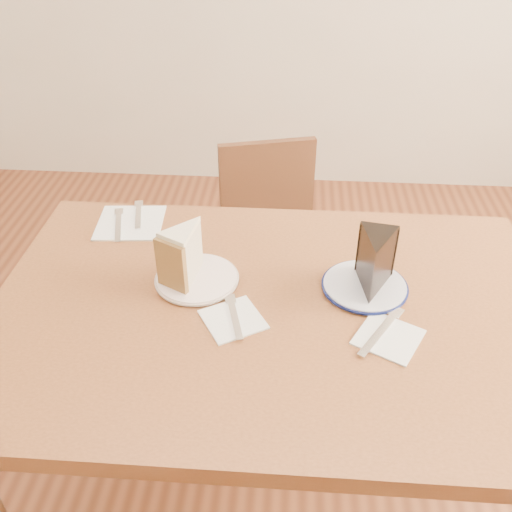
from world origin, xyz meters
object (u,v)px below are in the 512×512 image
object	(u,v)px
carrot_cake	(188,254)
chocolate_cake	(374,266)
plate_cream	(197,279)
plate_navy	(365,286)
chair_far	(274,249)
table	(271,339)

from	to	relation	value
carrot_cake	chocolate_cake	distance (m)	0.40
plate_cream	chocolate_cake	bearing A→B (deg)	-1.58
chocolate_cake	plate_navy	bearing A→B (deg)	-31.54
plate_navy	carrot_cake	distance (m)	0.39
plate_navy	chocolate_cake	distance (m)	0.07
chair_far	plate_cream	xyz separation A→B (m)	(-0.15, -0.60, 0.33)
table	plate_cream	world-z (taller)	plate_cream
table	carrot_cake	xyz separation A→B (m)	(-0.19, 0.08, 0.17)
chair_far	chocolate_cake	distance (m)	0.76
table	carrot_cake	size ratio (longest dim) A/B	10.52
carrot_cake	chocolate_cake	world-z (taller)	chocolate_cake
plate_cream	chocolate_cake	size ratio (longest dim) A/B	1.53
carrot_cake	chocolate_cake	bearing A→B (deg)	25.81
plate_navy	chocolate_cake	world-z (taller)	chocolate_cake
table	chocolate_cake	size ratio (longest dim) A/B	10.22
table	chocolate_cake	world-z (taller)	chocolate_cake
plate_navy	carrot_cake	bearing A→B (deg)	178.86
chair_far	plate_cream	size ratio (longest dim) A/B	4.30
chair_far	carrot_cake	world-z (taller)	carrot_cake
table	plate_navy	world-z (taller)	plate_navy
carrot_cake	chocolate_cake	size ratio (longest dim) A/B	0.97
plate_navy	chocolate_cake	size ratio (longest dim) A/B	1.54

